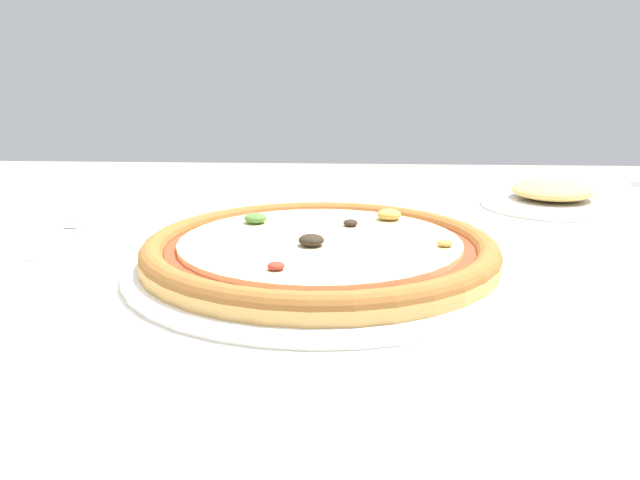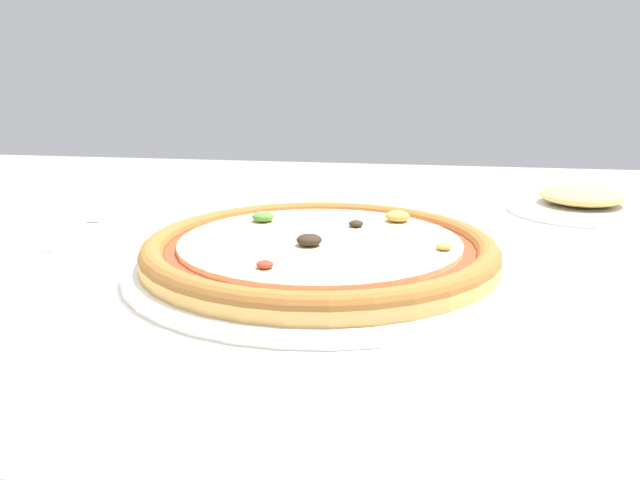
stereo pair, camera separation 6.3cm
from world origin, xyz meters
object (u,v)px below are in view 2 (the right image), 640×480
at_px(dining_table, 531,314).
at_px(fork, 85,229).
at_px(side_plate, 581,203).
at_px(pizza_plate, 320,254).

bearing_deg(dining_table, fork, -177.20).
relative_size(dining_table, side_plate, 8.49).
height_order(dining_table, fork, fork).
xyz_separation_m(dining_table, side_plate, (0.07, 0.16, 0.09)).
distance_m(dining_table, pizza_plate, 0.26).
bearing_deg(dining_table, side_plate, 65.03).
relative_size(dining_table, pizza_plate, 4.26).
bearing_deg(pizza_plate, fork, 158.91).
height_order(pizza_plate, side_plate, pizza_plate).
bearing_deg(side_plate, pizza_plate, -134.11).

